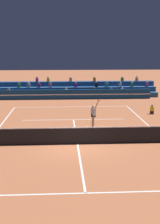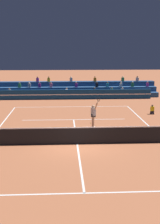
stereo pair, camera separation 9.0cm
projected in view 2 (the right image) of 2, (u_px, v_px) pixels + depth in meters
name	position (u px, v px, depth m)	size (l,w,h in m)	color
ground_plane	(77.00, 144.00, 18.80)	(120.00, 120.00, 0.00)	#AD603D
court_lines	(77.00, 144.00, 18.80)	(11.10, 23.90, 0.01)	white
tennis_net	(77.00, 135.00, 18.69)	(12.00, 0.10, 1.10)	#2D6B38
sponsor_banner_wall	(71.00, 94.00, 34.60)	(18.00, 0.26, 1.10)	navy
bleacher_stand	(70.00, 90.00, 37.06)	(20.39, 2.85, 2.28)	navy
ball_kid_courtside	(152.00, 110.00, 27.07)	(0.30, 0.36, 0.84)	black
tennis_player	(93.00, 115.00, 22.19)	(0.57, 1.06, 2.43)	tan
tennis_ball	(91.00, 123.00, 23.81)	(0.07, 0.07, 0.07)	#C6DB33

